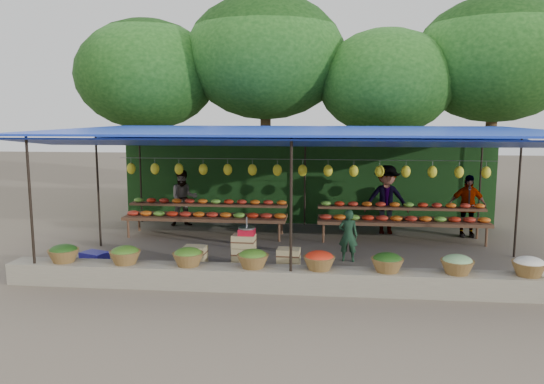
# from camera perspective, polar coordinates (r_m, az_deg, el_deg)

# --- Properties ---
(ground) EXTENTS (60.00, 60.00, 0.00)m
(ground) POSITION_cam_1_polar(r_m,az_deg,el_deg) (12.41, 2.94, -6.37)
(ground) COLOR #675A4B
(ground) RESTS_ON ground
(stone_curb) EXTENTS (10.60, 0.55, 0.40)m
(stone_curb) POSITION_cam_1_polar(r_m,az_deg,el_deg) (9.72, 2.08, -9.37)
(stone_curb) COLOR gray
(stone_curb) RESTS_ON ground
(stall_canopy) EXTENTS (10.80, 6.60, 2.82)m
(stall_canopy) POSITION_cam_1_polar(r_m,az_deg,el_deg) (12.06, 3.05, 6.12)
(stall_canopy) COLOR black
(stall_canopy) RESTS_ON ground
(produce_baskets) EXTENTS (8.98, 0.58, 0.34)m
(produce_baskets) POSITION_cam_1_polar(r_m,az_deg,el_deg) (9.62, 1.49, -7.29)
(produce_baskets) COLOR brown
(produce_baskets) RESTS_ON stone_curb
(netting_backdrop) EXTENTS (10.60, 0.06, 2.50)m
(netting_backdrop) POSITION_cam_1_polar(r_m,az_deg,el_deg) (15.26, 3.59, 1.20)
(netting_backdrop) COLOR #1E4B1B
(netting_backdrop) RESTS_ON ground
(tree_row) EXTENTS (16.51, 5.50, 7.12)m
(tree_row) POSITION_cam_1_polar(r_m,az_deg,el_deg) (18.13, 5.72, 13.26)
(tree_row) COLOR #3B2C15
(tree_row) RESTS_ON ground
(fruit_table_left) EXTENTS (4.21, 0.95, 0.93)m
(fruit_table_left) POSITION_cam_1_polar(r_m,az_deg,el_deg) (13.93, -7.05, -2.23)
(fruit_table_left) COLOR #513520
(fruit_table_left) RESTS_ON ground
(fruit_table_right) EXTENTS (4.21, 0.95, 0.93)m
(fruit_table_right) POSITION_cam_1_polar(r_m,az_deg,el_deg) (13.71, 13.80, -2.58)
(fruit_table_right) COLOR #513520
(fruit_table_right) RESTS_ON ground
(crate_counter) EXTENTS (2.37, 0.36, 0.77)m
(crate_counter) POSITION_cam_1_polar(r_m,az_deg,el_deg) (10.75, -3.20, -7.00)
(crate_counter) COLOR tan
(crate_counter) RESTS_ON ground
(weighing_scale) EXTENTS (0.34, 0.34, 0.37)m
(weighing_scale) POSITION_cam_1_polar(r_m,az_deg,el_deg) (10.60, -2.73, -4.17)
(weighing_scale) COLOR red
(weighing_scale) RESTS_ON crate_counter
(vendor_seated) EXTENTS (0.43, 0.30, 1.13)m
(vendor_seated) POSITION_cam_1_polar(r_m,az_deg,el_deg) (11.56, 8.19, -4.66)
(vendor_seated) COLOR #1A3A24
(vendor_seated) RESTS_ON ground
(customer_left) EXTENTS (0.94, 0.84, 1.59)m
(customer_left) POSITION_cam_1_polar(r_m,az_deg,el_deg) (15.18, -9.47, -0.67)
(customer_left) COLOR slate
(customer_left) RESTS_ON ground
(customer_mid) EXTENTS (1.20, 0.71, 1.82)m
(customer_mid) POSITION_cam_1_polar(r_m,az_deg,el_deg) (14.35, 12.22, -0.81)
(customer_mid) COLOR slate
(customer_mid) RESTS_ON ground
(customer_right) EXTENTS (0.97, 0.44, 1.62)m
(customer_right) POSITION_cam_1_polar(r_m,az_deg,el_deg) (14.58, 20.26, -1.41)
(customer_right) COLOR slate
(customer_right) RESTS_ON ground
(blue_crate_front) EXTENTS (0.50, 0.38, 0.28)m
(blue_crate_front) POSITION_cam_1_polar(r_m,az_deg,el_deg) (11.47, -25.17, -7.70)
(blue_crate_front) COLOR navy
(blue_crate_front) RESTS_ON ground
(blue_crate_back) EXTENTS (0.61, 0.53, 0.31)m
(blue_crate_back) POSITION_cam_1_polar(r_m,az_deg,el_deg) (11.77, -18.55, -6.86)
(blue_crate_back) COLOR navy
(blue_crate_back) RESTS_ON ground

